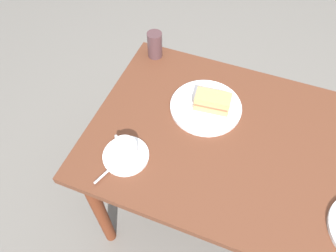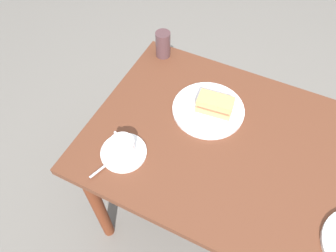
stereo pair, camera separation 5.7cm
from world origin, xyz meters
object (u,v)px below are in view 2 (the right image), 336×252
at_px(sandwich_plate, 208,109).
at_px(coffee_cup, 122,146).
at_px(drinking_glass, 163,44).
at_px(dining_table, 257,168).
at_px(sandwich_front, 215,104).
at_px(spoon, 106,165).
at_px(coffee_saucer, 124,152).

distance_m(sandwich_plate, coffee_cup, 0.36).
xyz_separation_m(coffee_cup, drinking_glass, (0.10, -0.51, 0.02)).
xyz_separation_m(dining_table, sandwich_front, (0.22, -0.10, 0.14)).
bearing_deg(coffee_cup, sandwich_plate, -122.32).
bearing_deg(spoon, sandwich_plate, -119.84).
xyz_separation_m(spoon, drinking_glass, (0.08, -0.59, 0.05)).
relative_size(dining_table, spoon, 12.95).
bearing_deg(sandwich_front, drinking_glass, -32.83).
bearing_deg(dining_table, sandwich_front, -24.90).
height_order(sandwich_plate, sandwich_front, sandwich_front).
distance_m(dining_table, drinking_glass, 0.64).
relative_size(coffee_saucer, spoon, 1.66).
height_order(sandwich_plate, coffee_cup, coffee_cup).
xyz_separation_m(dining_table, drinking_glass, (0.54, -0.31, 0.15)).
bearing_deg(coffee_cup, sandwich_front, -124.96).
bearing_deg(sandwich_front, coffee_cup, 55.04).
relative_size(sandwich_plate, coffee_cup, 2.70).
bearing_deg(drinking_glass, coffee_cup, 101.39).
bearing_deg(sandwich_front, spoon, 57.89).
bearing_deg(coffee_cup, spoon, 71.79).
distance_m(sandwich_plate, coffee_saucer, 0.36).
bearing_deg(sandwich_plate, spoon, 60.16).
height_order(dining_table, sandwich_front, sandwich_front).
bearing_deg(dining_table, sandwich_plate, -22.39).
relative_size(dining_table, sandwich_front, 9.10).
bearing_deg(coffee_cup, drinking_glass, -78.61).
xyz_separation_m(sandwich_front, coffee_cup, (0.22, 0.31, -0.00)).
xyz_separation_m(sandwich_front, drinking_glass, (0.32, -0.21, 0.01)).
xyz_separation_m(sandwich_plate, coffee_saucer, (0.19, 0.31, -0.00)).
xyz_separation_m(coffee_saucer, spoon, (0.03, 0.07, 0.01)).
distance_m(sandwich_plate, sandwich_front, 0.04).
distance_m(dining_table, sandwich_plate, 0.28).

